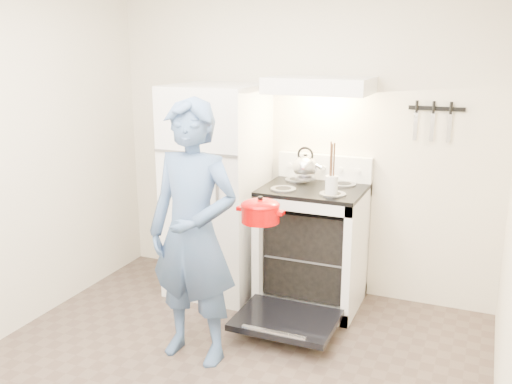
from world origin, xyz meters
TOP-DOWN VIEW (x-y plane):
  - back_wall at (0.00, 1.80)m, footprint 3.20×0.02m
  - refrigerator at (-0.58, 1.45)m, footprint 0.70×0.70m
  - stove_body at (0.23, 1.48)m, footprint 0.76×0.65m
  - cooktop at (0.23, 1.48)m, footprint 0.76×0.65m
  - backsplash at (0.23, 1.76)m, footprint 0.76×0.07m
  - oven_door at (0.23, 0.88)m, footprint 0.70×0.54m
  - oven_rack at (0.23, 1.48)m, footprint 0.60×0.52m
  - range_hood at (0.23, 1.55)m, footprint 0.76×0.50m
  - knife_strip at (1.05, 1.79)m, footprint 0.40×0.02m
  - pizza_stone at (0.15, 1.56)m, footprint 0.36×0.36m
  - tea_kettle at (0.13, 1.57)m, footprint 0.24×0.19m
  - utensil_jar at (0.43, 1.23)m, footprint 0.11×0.11m
  - person at (-0.24, 0.42)m, footprint 0.64×0.43m
  - dutch_oven at (0.10, 0.72)m, footprint 0.32×0.25m

SIDE VIEW (x-z plane):
  - oven_door at x=0.23m, z-range 0.10..0.15m
  - oven_rack at x=0.23m, z-range 0.43..0.45m
  - pizza_stone at x=0.15m, z-range 0.45..0.46m
  - stove_body at x=0.23m, z-range 0.00..0.92m
  - refrigerator at x=-0.58m, z-range 0.00..1.70m
  - person at x=-0.24m, z-range 0.00..1.70m
  - cooktop at x=0.23m, z-range 0.92..0.95m
  - dutch_oven at x=0.10m, z-range 0.83..1.05m
  - utensil_jar at x=0.43m, z-range 0.98..1.11m
  - backsplash at x=0.23m, z-range 0.95..1.15m
  - tea_kettle at x=0.13m, z-range 0.95..1.24m
  - back_wall at x=0.00m, z-range 0.00..2.50m
  - knife_strip at x=1.05m, z-range 1.54..1.56m
  - range_hood at x=0.23m, z-range 1.65..1.77m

